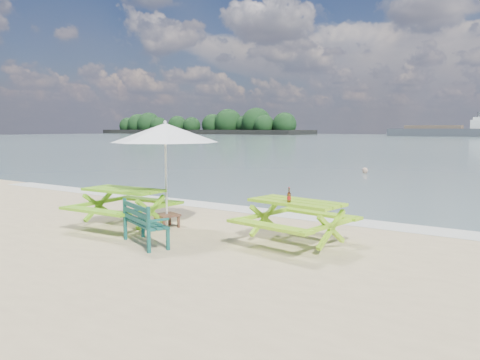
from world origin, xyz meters
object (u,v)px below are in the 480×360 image
Objects in this scene: picnic_table_left at (124,209)px; park_bench at (146,232)px; swimmer at (364,184)px; side_table at (167,220)px; picnic_table_right at (296,224)px; patio_umbrella at (165,133)px; beer_bottle at (289,197)px.

picnic_table_left reaches higher than park_bench.
swimmer is at bearing 94.67° from park_bench.
swimmer is at bearing 92.30° from side_table.
picnic_table_right is 1.63× the size of park_bench.
picnic_table_right is (3.83, 0.72, -0.01)m from picnic_table_left.
picnic_table_left is at bearing -169.38° from picnic_table_right.
patio_umbrella is at bearing 32.09° from picnic_table_left.
picnic_table_left is 3.64× the size of side_table.
side_table is (-3.04, -0.22, -0.24)m from picnic_table_right.
park_bench is 1.52m from side_table.
patio_umbrella is at bearing -175.88° from picnic_table_right.
patio_umbrella reaches higher than swimmer.
park_bench is 2.33× the size of side_table.
patio_umbrella reaches higher than beer_bottle.
swimmer is (-3.60, 14.61, -1.42)m from beer_bottle.
picnic_table_left is 7.68× the size of beer_bottle.
patio_umbrella reaches higher than picnic_table_right.
park_bench reaches higher than side_table.
picnic_table_left is at bearing -172.91° from beer_bottle.
swimmer is (-0.59, 14.58, -0.66)m from side_table.
beer_bottle is (-0.02, -0.25, 0.52)m from picnic_table_right.
side_table is (0.80, 0.50, -0.25)m from picnic_table_left.
park_bench is at bearing -85.33° from swimmer.
swimmer is (-3.62, 14.36, -0.90)m from picnic_table_right.
side_table is at bearing -87.70° from swimmer.
park_bench is 2.73m from beer_bottle.
beer_bottle reaches higher than side_table.
park_bench is 15.99m from swimmer.
beer_bottle is at bearing -95.02° from picnic_table_right.
side_table is at bearing 32.09° from picnic_table_left.
park_bench is 2.37m from patio_umbrella.
park_bench is at bearing -29.08° from picnic_table_left.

